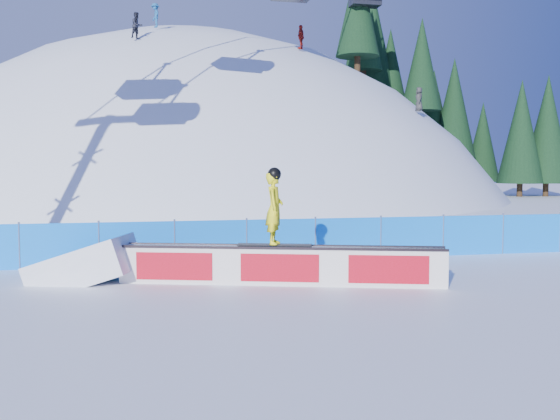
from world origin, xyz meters
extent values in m
plane|color=white|center=(0.00, 0.00, 0.00)|extent=(160.00, 160.00, 0.00)
sphere|color=white|center=(0.00, 42.00, -18.00)|extent=(64.00, 64.00, 64.00)
cylinder|color=#302013|center=(13.09, 45.98, 11.53)|extent=(0.50, 0.50, 1.40)
cone|color=black|center=(13.09, 45.98, 15.66)|extent=(3.11, 3.11, 7.07)
cylinder|color=#302013|center=(16.34, 38.78, 9.93)|extent=(0.50, 0.50, 1.40)
cone|color=black|center=(16.34, 38.78, 15.04)|extent=(3.97, 3.97, 9.02)
cylinder|color=#302013|center=(18.09, 42.49, 8.99)|extent=(0.50, 0.50, 1.40)
cone|color=black|center=(18.09, 42.49, 14.15)|extent=(4.01, 4.01, 9.12)
cylinder|color=#302013|center=(18.26, 44.65, 8.75)|extent=(0.50, 0.50, 1.40)
cone|color=black|center=(18.26, 44.65, 13.43)|extent=(3.59, 3.59, 8.16)
cylinder|color=#302013|center=(19.73, 39.26, 7.64)|extent=(0.50, 0.50, 1.40)
cone|color=black|center=(19.73, 39.26, 12.41)|extent=(3.67, 3.67, 8.33)
cylinder|color=#302013|center=(21.99, 43.12, 5.82)|extent=(0.50, 0.50, 1.40)
cone|color=black|center=(21.99, 43.12, 10.33)|extent=(3.45, 3.45, 7.83)
cylinder|color=#302013|center=(24.91, 44.47, 2.53)|extent=(0.50, 0.50, 1.40)
cone|color=black|center=(24.91, 44.47, 6.22)|extent=(2.72, 2.72, 6.19)
cylinder|color=#302013|center=(25.85, 36.10, 0.60)|extent=(0.50, 0.50, 1.40)
cone|color=black|center=(25.85, 36.10, 4.84)|extent=(3.21, 3.21, 7.29)
cylinder|color=#302013|center=(28.80, 37.58, 0.60)|extent=(0.50, 0.50, 1.40)
cone|color=black|center=(28.80, 37.58, 5.46)|extent=(3.75, 3.75, 8.53)
cylinder|color=#302013|center=(29.06, 45.50, 0.60)|extent=(0.50, 0.50, 1.40)
cone|color=black|center=(29.06, 45.50, 5.94)|extent=(4.17, 4.17, 9.48)
cylinder|color=#302013|center=(32.29, 39.49, 0.60)|extent=(0.50, 0.50, 1.40)
cone|color=black|center=(32.29, 39.49, 5.27)|extent=(3.58, 3.58, 8.14)
cube|color=#0877F5|center=(0.00, 4.50, 0.60)|extent=(22.00, 0.03, 1.20)
cylinder|color=#425278|center=(-7.00, 4.50, 0.65)|extent=(0.05, 0.05, 1.30)
cylinder|color=#425278|center=(-5.00, 4.50, 0.65)|extent=(0.05, 0.05, 1.30)
cylinder|color=#425278|center=(-3.00, 4.50, 0.65)|extent=(0.05, 0.05, 1.30)
cylinder|color=#425278|center=(-1.00, 4.50, 0.65)|extent=(0.05, 0.05, 1.30)
cylinder|color=#425278|center=(1.00, 4.50, 0.65)|extent=(0.05, 0.05, 1.30)
cylinder|color=#425278|center=(3.00, 4.50, 0.65)|extent=(0.05, 0.05, 1.30)
cylinder|color=#425278|center=(5.00, 4.50, 0.65)|extent=(0.05, 0.05, 1.30)
cylinder|color=#425278|center=(7.00, 4.50, 0.65)|extent=(0.05, 0.05, 1.30)
cylinder|color=#425278|center=(9.00, 4.50, 0.65)|extent=(0.05, 0.05, 1.30)
cube|color=white|center=(-0.78, 1.06, 0.42)|extent=(7.23, 2.70, 0.84)
cube|color=gray|center=(-0.78, 1.06, 0.86)|extent=(7.17, 2.70, 0.04)
cube|color=black|center=(-0.85, 0.82, 0.87)|extent=(7.10, 2.28, 0.06)
cube|color=black|center=(-0.70, 1.29, 0.87)|extent=(7.10, 2.28, 0.06)
cube|color=red|center=(-0.85, 0.83, 0.42)|extent=(6.74, 2.16, 0.63)
cube|color=red|center=(-0.70, 1.29, 0.42)|extent=(6.74, 2.16, 0.63)
cube|color=black|center=(-0.91, 1.10, 0.91)|extent=(1.72, 0.81, 0.03)
imported|color=#FFF917|center=(-0.91, 1.10, 1.75)|extent=(0.57, 0.70, 1.65)
sphere|color=black|center=(-0.91, 1.10, 2.52)|extent=(0.31, 0.31, 0.31)
imported|color=black|center=(-4.10, 28.84, 11.71)|extent=(1.02, 0.98, 1.65)
imported|color=maroon|center=(7.06, 30.21, 11.73)|extent=(0.90, 1.02, 1.65)
imported|color=#1A5B9C|center=(-2.87, 32.44, 13.23)|extent=(0.82, 1.17, 1.65)
imported|color=#2B2B2B|center=(14.97, 27.95, 7.37)|extent=(0.66, 0.89, 1.65)
camera|label=1|loc=(-3.79, -12.71, 2.69)|focal=40.00mm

